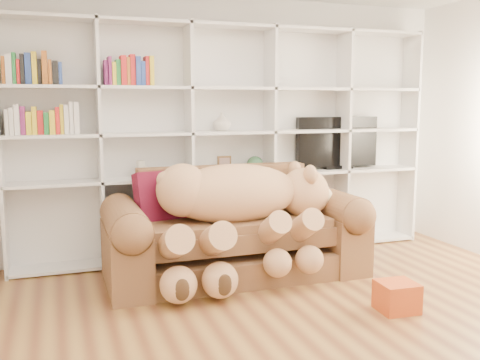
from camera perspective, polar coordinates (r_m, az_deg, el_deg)
name	(u,v)px	position (r m, az deg, el deg)	size (l,w,h in m)	color
floor	(338,345)	(3.80, 10.42, -16.91)	(5.00, 5.00, 0.00)	brown
wall_back	(225,127)	(5.74, -1.64, 5.71)	(5.00, 0.02, 2.70)	white
bookshelf	(207,132)	(5.55, -3.59, 5.15)	(4.43, 0.35, 2.40)	silver
sofa	(234,235)	(5.02, -0.62, -5.93)	(2.36, 1.02, 0.99)	brown
teddy_bear	(238,206)	(4.76, -0.18, -2.77)	(1.80, 0.98, 1.05)	tan
throw_pillow	(162,198)	(4.94, -8.36, -1.86)	(0.48, 0.15, 0.48)	maroon
gift_box	(397,297)	(4.41, 16.38, -11.85)	(0.29, 0.27, 0.23)	#C74B1A
tv	(337,143)	(6.14, 10.29, 3.89)	(0.99, 0.18, 0.58)	black
picture_frame	(224,165)	(5.57, -1.69, 1.65)	(0.14, 0.03, 0.18)	brown
green_vase	(255,164)	(5.68, 1.61, 1.67)	(0.18, 0.18, 0.18)	#2A5334
figurine_tall	(141,169)	(5.38, -10.55, 1.12)	(0.09, 0.09, 0.17)	beige
figurine_short	(143,172)	(5.38, -10.26, 0.89)	(0.07, 0.07, 0.12)	beige
snow_globe	(179,170)	(5.45, -6.56, 1.09)	(0.12, 0.12, 0.12)	silver
shelf_vase	(222,122)	(5.53, -1.94, 6.23)	(0.18, 0.18, 0.19)	beige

